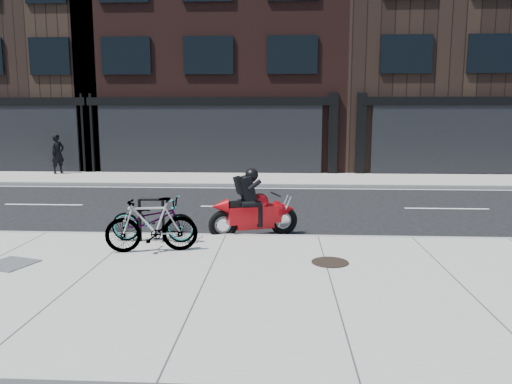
# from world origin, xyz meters

# --- Properties ---
(ground) EXTENTS (120.00, 120.00, 0.00)m
(ground) POSITION_xyz_m (0.00, 0.00, 0.00)
(ground) COLOR black
(ground) RESTS_ON ground
(sidewalk_near) EXTENTS (60.00, 6.00, 0.13)m
(sidewalk_near) POSITION_xyz_m (0.00, -5.00, 0.07)
(sidewalk_near) COLOR gray
(sidewalk_near) RESTS_ON ground
(sidewalk_far) EXTENTS (60.00, 3.50, 0.13)m
(sidewalk_far) POSITION_xyz_m (0.00, 7.75, 0.07)
(sidewalk_far) COLOR gray
(sidewalk_far) RESTS_ON ground
(building_midwest) EXTENTS (10.00, 10.00, 12.00)m
(building_midwest) POSITION_xyz_m (-12.00, 14.50, 6.00)
(building_midwest) COLOR black
(building_midwest) RESTS_ON ground
(building_center) EXTENTS (12.00, 10.00, 14.50)m
(building_center) POSITION_xyz_m (-2.00, 14.50, 7.25)
(building_center) COLOR black
(building_center) RESTS_ON ground
(building_mideast) EXTENTS (12.00, 10.00, 12.50)m
(building_mideast) POSITION_xyz_m (10.00, 14.50, 6.25)
(building_mideast) COLOR black
(building_mideast) RESTS_ON ground
(bike_rack) EXTENTS (0.55, 0.07, 0.91)m
(bike_rack) POSITION_xyz_m (-1.46, -2.60, 0.66)
(bike_rack) COLOR black
(bike_rack) RESTS_ON sidewalk_near
(bicycle_front) EXTENTS (1.79, 0.71, 0.92)m
(bicycle_front) POSITION_xyz_m (-1.43, -2.60, 0.59)
(bicycle_front) COLOR gray
(bicycle_front) RESTS_ON sidewalk_near
(bicycle_rear) EXTENTS (1.80, 0.81, 1.05)m
(bicycle_rear) POSITION_xyz_m (-1.26, -3.36, 0.65)
(bicycle_rear) COLOR gray
(bicycle_rear) RESTS_ON sidewalk_near
(motorcycle) EXTENTS (2.00, 0.99, 1.56)m
(motorcycle) POSITION_xyz_m (0.67, -1.56, 0.63)
(motorcycle) COLOR black
(motorcycle) RESTS_ON ground
(pedestrian) EXTENTS (0.67, 0.75, 1.73)m
(pedestrian) POSITION_xyz_m (-8.56, 8.69, 0.99)
(pedestrian) COLOR black
(pedestrian) RESTS_ON sidewalk_far
(manhole_cover) EXTENTS (0.72, 0.72, 0.02)m
(manhole_cover) POSITION_xyz_m (2.08, -3.90, 0.14)
(manhole_cover) COLOR black
(manhole_cover) RESTS_ON sidewalk_near
(utility_grate) EXTENTS (0.94, 0.94, 0.02)m
(utility_grate) POSITION_xyz_m (-3.55, -4.30, 0.14)
(utility_grate) COLOR #444346
(utility_grate) RESTS_ON sidewalk_near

